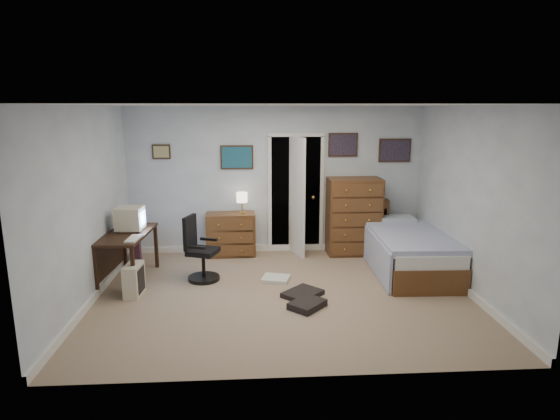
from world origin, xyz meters
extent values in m
cube|color=gray|center=(0.00, 0.00, -0.01)|extent=(5.00, 4.00, 0.02)
cube|color=black|center=(-2.20, 0.65, 0.70)|extent=(0.65, 1.28, 0.04)
cube|color=black|center=(-2.48, 0.08, 0.34)|extent=(0.05, 0.05, 0.68)
cube|color=black|center=(-1.99, 0.05, 0.34)|extent=(0.05, 0.05, 0.68)
cube|color=black|center=(-2.41, 1.24, 0.34)|extent=(0.05, 0.05, 0.68)
cube|color=black|center=(-1.92, 1.21, 0.34)|extent=(0.05, 0.05, 0.68)
cube|color=black|center=(-2.47, 0.66, 0.38)|extent=(0.10, 1.15, 0.48)
cube|color=beige|center=(-2.18, 0.80, 0.90)|extent=(0.38, 0.37, 0.33)
cube|color=#8CB2F2|center=(-1.99, 0.78, 0.90)|extent=(0.03, 0.27, 0.21)
cube|color=beige|center=(-2.18, 0.80, 0.73)|extent=(0.25, 0.25, 0.02)
cube|color=beige|center=(-2.02, 0.30, 0.73)|extent=(0.17, 0.39, 0.02)
cube|color=beige|center=(-2.00, 0.10, 0.22)|extent=(0.22, 0.41, 0.43)
cube|color=black|center=(-1.90, 0.09, 0.22)|extent=(0.02, 0.29, 0.33)
cylinder|color=black|center=(-1.12, 0.61, 0.03)|extent=(0.58, 0.58, 0.05)
cylinder|color=black|center=(-1.12, 0.61, 0.22)|extent=(0.07, 0.07, 0.35)
cube|color=black|center=(-1.12, 0.61, 0.43)|extent=(0.49, 0.49, 0.07)
cube|color=black|center=(-1.31, 0.67, 0.71)|extent=(0.16, 0.35, 0.49)
cube|color=black|center=(-1.19, 0.40, 0.56)|extent=(0.27, 0.13, 0.04)
cube|color=black|center=(-1.06, 0.81, 0.56)|extent=(0.27, 0.13, 0.04)
cube|color=maroon|center=(-2.32, 1.55, 0.39)|extent=(0.16, 0.16, 0.77)
cube|color=brown|center=(-0.77, 1.77, 0.36)|extent=(0.84, 0.45, 0.73)
cylinder|color=gold|center=(-0.57, 1.77, 0.74)|extent=(0.12, 0.12, 0.02)
cylinder|color=gold|center=(-0.57, 1.77, 0.85)|extent=(0.02, 0.02, 0.22)
cylinder|color=beige|center=(-0.57, 1.77, 1.00)|extent=(0.19, 0.19, 0.16)
cube|color=black|center=(0.35, 2.30, 1.00)|extent=(0.90, 0.60, 2.00)
cube|color=white|center=(-0.10, 1.97, 1.00)|extent=(0.06, 0.05, 2.00)
cube|color=white|center=(0.80, 1.97, 1.00)|extent=(0.06, 0.05, 2.00)
cube|color=white|center=(0.35, 1.97, 2.02)|extent=(0.96, 0.05, 0.06)
cube|color=white|center=(0.31, 1.86, 1.00)|extent=(0.31, 0.77, 2.00)
sphere|color=gold|center=(0.62, 1.71, 1.00)|extent=(0.06, 0.06, 0.06)
cube|color=brown|center=(1.32, 1.75, 0.66)|extent=(0.90, 0.54, 1.31)
cube|color=brown|center=(1.43, 1.88, 0.46)|extent=(1.04, 0.32, 0.92)
cube|color=black|center=(1.42, 1.80, 0.64)|extent=(0.95, 0.16, 0.31)
cube|color=maroon|center=(1.42, 1.80, 0.59)|extent=(0.83, 0.18, 0.23)
cube|color=brown|center=(2.00, 0.82, 0.18)|extent=(1.09, 2.09, 0.36)
cube|color=white|center=(2.00, 0.82, 0.45)|extent=(1.05, 2.05, 0.19)
cube|color=#606CB3|center=(2.00, 0.72, 0.57)|extent=(1.14, 1.78, 0.10)
cube|color=#606CB3|center=(1.45, 0.73, 0.29)|extent=(0.09, 1.75, 0.56)
cube|color=#6989A8|center=(2.02, 1.59, 0.61)|extent=(0.58, 0.41, 0.13)
cube|color=#331E11|center=(-1.90, 1.98, 1.75)|extent=(0.30, 0.03, 0.24)
cube|color=#989C55|center=(-1.90, 1.96, 1.75)|extent=(0.25, 0.01, 0.19)
cube|color=#331E11|center=(-0.65, 1.98, 1.65)|extent=(0.55, 0.03, 0.40)
cube|color=#0B194E|center=(-0.65, 1.96, 1.65)|extent=(0.50, 0.01, 0.35)
cube|color=#331E11|center=(1.15, 1.98, 1.85)|extent=(0.50, 0.03, 0.40)
cube|color=black|center=(1.15, 1.96, 1.85)|extent=(0.45, 0.01, 0.35)
cube|color=#331E11|center=(2.05, 1.98, 1.75)|extent=(0.55, 0.03, 0.40)
cube|color=black|center=(2.05, 1.96, 1.75)|extent=(0.50, 0.01, 0.35)
cube|color=black|center=(0.25, -0.08, 0.03)|extent=(0.62, 0.62, 0.07)
cube|color=black|center=(0.27, -0.46, 0.04)|extent=(0.54, 0.54, 0.09)
cube|color=silver|center=(-0.07, 0.51, 0.03)|extent=(0.45, 0.41, 0.05)
camera|label=1|loc=(-0.41, -5.92, 2.47)|focal=30.00mm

